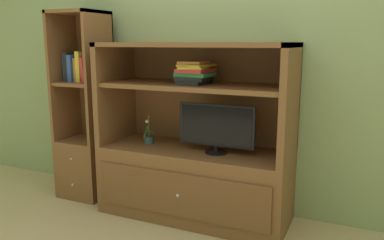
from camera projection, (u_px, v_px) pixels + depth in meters
name	position (u px, v px, depth m)	size (l,w,h in m)	color
ground_plane	(173.00, 235.00, 2.95)	(8.00, 8.00, 0.00)	tan
painted_rear_wall	(211.00, 47.00, 3.34)	(6.00, 0.10, 2.80)	#8C9E6B
media_console	(195.00, 162.00, 3.22)	(1.56, 0.63, 1.44)	brown
tv_monitor	(216.00, 127.00, 3.02)	(0.62, 0.17, 0.39)	black
potted_plant	(149.00, 138.00, 3.35)	(0.08, 0.13, 0.24)	#384C56
magazine_stack	(195.00, 73.00, 3.06)	(0.27, 0.34, 0.18)	black
bookshelf_tall	(86.00, 136.00, 3.66)	(0.44, 0.42, 1.72)	brown
upright_book_row	(78.00, 68.00, 3.54)	(0.24, 0.18, 0.28)	#2D519E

